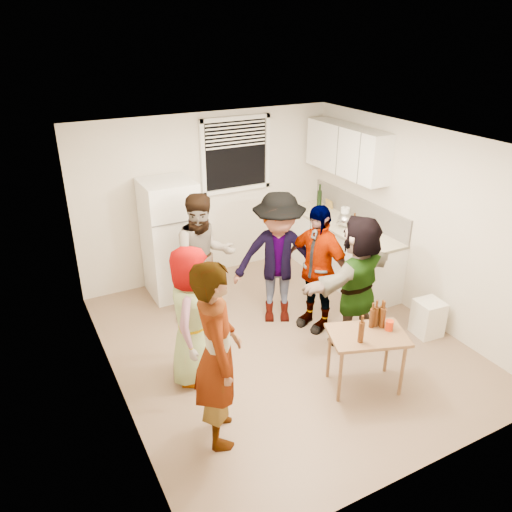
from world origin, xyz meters
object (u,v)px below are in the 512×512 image
guest_grey (196,376)px  trash_bin (428,317)px  guest_back_left (207,316)px  guest_black (313,324)px  blue_cup (368,246)px  guest_back_right (277,318)px  beer_bottle_table (371,327)px  red_cup (389,330)px  beer_bottle_counter (353,233)px  kettle (345,226)px  guest_orange (352,339)px  guest_stripe (220,433)px  refrigerator (171,239)px  wine_bottle (319,209)px  serving_table (362,385)px

guest_grey → trash_bin: bearing=-66.2°
guest_back_left → guest_black: size_ratio=1.04×
blue_cup → guest_back_right: 1.57m
blue_cup → trash_bin: (0.25, -0.97, -0.65)m
blue_cup → guest_back_left: 2.38m
beer_bottle_table → guest_back_right: size_ratio=0.12×
red_cup → guest_back_right: 1.85m
beer_bottle_counter → red_cup: (-0.98, -1.91, -0.23)m
kettle → blue_cup: size_ratio=2.47×
guest_back_left → guest_orange: size_ratio=1.04×
beer_bottle_counter → guest_black: (-1.02, -0.59, -0.90)m
red_cup → guest_stripe: (-1.92, 0.12, -0.67)m
guest_stripe → refrigerator: bearing=6.4°
red_cup → guest_orange: red_cup is taller
refrigerator → guest_grey: (-0.44, -1.99, -0.85)m
refrigerator → guest_orange: bearing=-54.5°
beer_bottle_counter → guest_black: size_ratio=0.13×
refrigerator → guest_stripe: size_ratio=0.92×
guest_black → beer_bottle_table: bearing=-23.2°
wine_bottle → beer_bottle_counter: wine_bottle is taller
kettle → red_cup: (-1.03, -2.17, -0.23)m
blue_cup → guest_back_left: bearing=160.7°
guest_orange → wine_bottle: bearing=-127.8°
guest_black → guest_orange: bearing=6.9°
guest_back_right → guest_orange: bearing=-28.4°
kettle → blue_cup: bearing=-117.2°
red_cup → guest_back_left: 2.58m
trash_bin → guest_grey: size_ratio=0.29×
wine_bottle → trash_bin: bearing=-90.2°
wine_bottle → guest_black: 2.24m
beer_bottle_counter → guest_stripe: bearing=-148.3°
trash_bin → beer_bottle_table: (-1.25, -0.34, 0.42)m
guest_stripe → red_cup: bearing=-76.4°
kettle → serving_table: bearing=-135.9°
kettle → guest_back_left: 2.41m
guest_grey → guest_stripe: (-0.10, -0.92, 0.00)m
guest_black → beer_bottle_counter: bearing=101.1°
guest_grey → guest_black: 1.80m
blue_cup → trash_bin: size_ratio=0.23×
red_cup → beer_bottle_table: bearing=134.3°
beer_bottle_table → guest_orange: 1.02m
beer_bottle_counter → guest_grey: beer_bottle_counter is taller
guest_grey → guest_back_right: size_ratio=0.90×
refrigerator → wine_bottle: refrigerator is taller
red_cup → guest_orange: size_ratio=0.07×
wine_bottle → guest_stripe: bearing=-136.6°
beer_bottle_counter → serving_table: beer_bottle_counter is taller
beer_bottle_table → guest_orange: size_ratio=0.13×
blue_cup → guest_back_right: (-1.26, 0.23, -0.90)m
blue_cup → beer_bottle_table: 1.67m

